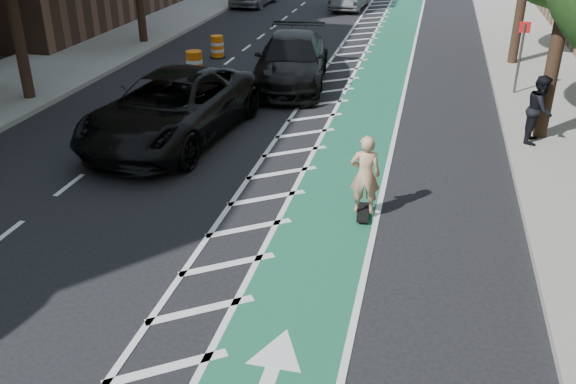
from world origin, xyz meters
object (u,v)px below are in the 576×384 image
(suv_near, at_px, (173,107))
(barrel_a, at_px, (127,156))
(suv_far, at_px, (291,60))
(skateboarder, at_px, (365,175))

(suv_near, distance_m, barrel_a, 2.43)
(suv_near, xyz_separation_m, suv_far, (1.96, 5.92, -0.04))
(skateboarder, bearing_deg, suv_far, -73.75)
(suv_far, bearing_deg, barrel_a, -111.90)
(skateboarder, xyz_separation_m, barrel_a, (-5.90, 1.00, -0.58))
(barrel_a, bearing_deg, suv_far, 75.12)
(skateboarder, xyz_separation_m, suv_near, (-5.66, 3.36, -0.07))
(suv_near, bearing_deg, barrel_a, -90.30)
(skateboarder, xyz_separation_m, suv_far, (-3.70, 9.28, -0.11))
(skateboarder, bearing_deg, barrel_a, -15.10)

